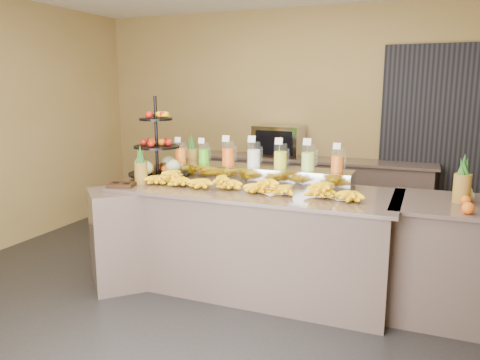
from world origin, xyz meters
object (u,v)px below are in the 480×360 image
Objects in this scene: pitcher_tray at (254,174)px; banana_heap at (246,182)px; fruit_stand at (160,157)px; condiment_caddy at (122,185)px; oven_warmer at (279,141)px.

banana_heap is (0.07, -0.37, -0.00)m from pitcher_tray.
pitcher_tray is at bearing 100.57° from banana_heap.
fruit_stand is 3.57× the size of condiment_caddy.
oven_warmer is (0.64, 1.84, -0.01)m from fruit_stand.
banana_heap reaches higher than condiment_caddy.
condiment_caddy is at bearing -147.33° from pitcher_tray.
pitcher_tray is 0.89× the size of banana_heap.
oven_warmer is at bearing 61.42° from fruit_stand.
condiment_caddy is at bearing -165.19° from banana_heap.
banana_heap is at bearing -78.47° from oven_warmer.
fruit_stand reaches higher than condiment_caddy.
banana_heap is at bearing -20.78° from fruit_stand.
pitcher_tray is at bearing 32.67° from condiment_caddy.
oven_warmer is (0.75, 2.33, 0.18)m from condiment_caddy.
banana_heap is 2.60× the size of fruit_stand.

